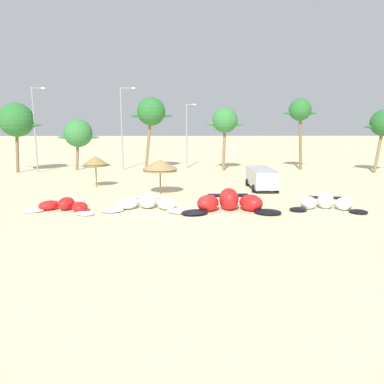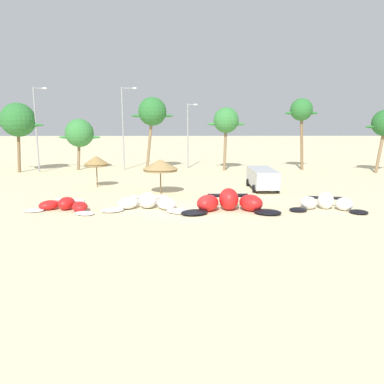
{
  "view_description": "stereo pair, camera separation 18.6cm",
  "coord_description": "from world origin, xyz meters",
  "px_view_note": "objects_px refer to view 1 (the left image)",
  "views": [
    {
      "loc": [
        -0.72,
        -25.02,
        6.11
      ],
      "look_at": [
        -0.24,
        2.0,
        1.0
      ],
      "focal_mm": 35.42,
      "sensor_mm": 36.0,
      "label": 1
    },
    {
      "loc": [
        -0.53,
        -25.03,
        6.11
      ],
      "look_at": [
        -0.24,
        2.0,
        1.0
      ],
      "focal_mm": 35.42,
      "sensor_mm": 36.0,
      "label": 2
    }
  ],
  "objects_px": {
    "kite_left_of_center": "(229,203)",
    "palm_center_left": "(225,121)",
    "beach_umbrella_near_van": "(95,161)",
    "kite_left": "(147,203)",
    "parked_van": "(261,177)",
    "palm_center_right": "(300,111)",
    "lamppost_east_center": "(187,132)",
    "kite_center": "(326,203)",
    "palm_left": "(78,133)",
    "beach_umbrella_middle": "(160,165)",
    "lamppost_west": "(36,126)",
    "palm_leftmost": "(16,120)",
    "palm_left_of_gap": "(151,112)",
    "kite_far_left": "(64,206)",
    "lamppost_west_center": "(123,125)",
    "palm_right_of_gap": "(384,124)"
  },
  "relations": [
    {
      "from": "kite_left_of_center",
      "to": "lamppost_east_center",
      "type": "xyz_separation_m",
      "value": [
        -2.74,
        23.92,
        4.03
      ]
    },
    {
      "from": "kite_left_of_center",
      "to": "kite_center",
      "type": "bearing_deg",
      "value": 2.25
    },
    {
      "from": "beach_umbrella_middle",
      "to": "lamppost_west",
      "type": "relative_size",
      "value": 0.3
    },
    {
      "from": "lamppost_west_center",
      "to": "palm_center_right",
      "type": "bearing_deg",
      "value": -0.42
    },
    {
      "from": "palm_leftmost",
      "to": "palm_left_of_gap",
      "type": "xyz_separation_m",
      "value": [
        15.58,
        2.0,
        0.98
      ]
    },
    {
      "from": "kite_left",
      "to": "kite_center",
      "type": "xyz_separation_m",
      "value": [
        12.49,
        -0.35,
        0.03
      ]
    },
    {
      "from": "palm_leftmost",
      "to": "lamppost_west",
      "type": "height_order",
      "value": "lamppost_west"
    },
    {
      "from": "palm_center_left",
      "to": "palm_leftmost",
      "type": "bearing_deg",
      "value": -176.58
    },
    {
      "from": "palm_center_left",
      "to": "lamppost_east_center",
      "type": "xyz_separation_m",
      "value": [
        -4.58,
        2.37,
        -1.45
      ]
    },
    {
      "from": "lamppost_west",
      "to": "palm_leftmost",
      "type": "bearing_deg",
      "value": -179.26
    },
    {
      "from": "parked_van",
      "to": "lamppost_west_center",
      "type": "distance_m",
      "value": 20.59
    },
    {
      "from": "lamppost_west_center",
      "to": "kite_left",
      "type": "bearing_deg",
      "value": -76.96
    },
    {
      "from": "palm_left_of_gap",
      "to": "lamppost_west",
      "type": "xyz_separation_m",
      "value": [
        -13.42,
        -1.97,
        -1.62
      ]
    },
    {
      "from": "palm_center_left",
      "to": "parked_van",
      "type": "bearing_deg",
      "value": -81.2
    },
    {
      "from": "beach_umbrella_middle",
      "to": "palm_center_left",
      "type": "distance_m",
      "value": 17.22
    },
    {
      "from": "beach_umbrella_near_van",
      "to": "palm_center_left",
      "type": "distance_m",
      "value": 18.08
    },
    {
      "from": "kite_left",
      "to": "palm_center_right",
      "type": "bearing_deg",
      "value": 51.89
    },
    {
      "from": "kite_center",
      "to": "palm_center_right",
      "type": "bearing_deg",
      "value": 78.67
    },
    {
      "from": "lamppost_east_center",
      "to": "palm_center_right",
      "type": "bearing_deg",
      "value": -7.38
    },
    {
      "from": "palm_left_of_gap",
      "to": "lamppost_east_center",
      "type": "height_order",
      "value": "palm_left_of_gap"
    },
    {
      "from": "kite_far_left",
      "to": "kite_center",
      "type": "height_order",
      "value": "kite_center"
    },
    {
      "from": "palm_center_left",
      "to": "palm_right_of_gap",
      "type": "height_order",
      "value": "palm_center_left"
    },
    {
      "from": "kite_left",
      "to": "parked_van",
      "type": "bearing_deg",
      "value": 39.38
    },
    {
      "from": "kite_left_of_center",
      "to": "palm_center_left",
      "type": "relative_size",
      "value": 0.91
    },
    {
      "from": "beach_umbrella_near_van",
      "to": "lamppost_east_center",
      "type": "relative_size",
      "value": 0.35
    },
    {
      "from": "kite_left_of_center",
      "to": "lamppost_east_center",
      "type": "bearing_deg",
      "value": 96.54
    },
    {
      "from": "lamppost_west",
      "to": "lamppost_east_center",
      "type": "relative_size",
      "value": 1.2
    },
    {
      "from": "beach_umbrella_near_van",
      "to": "palm_left",
      "type": "relative_size",
      "value": 0.46
    },
    {
      "from": "kite_center",
      "to": "lamppost_west_center",
      "type": "xyz_separation_m",
      "value": [
        -17.51,
        22.01,
        5.17
      ]
    },
    {
      "from": "palm_left_of_gap",
      "to": "kite_left_of_center",
      "type": "bearing_deg",
      "value": -71.96
    },
    {
      "from": "palm_left",
      "to": "palm_center_right",
      "type": "relative_size",
      "value": 0.72
    },
    {
      "from": "kite_left",
      "to": "palm_left_of_gap",
      "type": "bearing_deg",
      "value": 93.96
    },
    {
      "from": "beach_umbrella_near_van",
      "to": "parked_van",
      "type": "xyz_separation_m",
      "value": [
        15.18,
        -1.22,
        -1.35
      ]
    },
    {
      "from": "palm_left_of_gap",
      "to": "palm_right_of_gap",
      "type": "relative_size",
      "value": 1.21
    },
    {
      "from": "kite_left",
      "to": "lamppost_east_center",
      "type": "distance_m",
      "value": 23.86
    },
    {
      "from": "palm_leftmost",
      "to": "palm_left_of_gap",
      "type": "distance_m",
      "value": 15.74
    },
    {
      "from": "beach_umbrella_near_van",
      "to": "kite_left",
      "type": "bearing_deg",
      "value": -58.25
    },
    {
      "from": "kite_left_of_center",
      "to": "palm_center_left",
      "type": "distance_m",
      "value": 22.32
    },
    {
      "from": "palm_left",
      "to": "lamppost_west",
      "type": "relative_size",
      "value": 0.64
    },
    {
      "from": "kite_left_of_center",
      "to": "kite_center",
      "type": "xyz_separation_m",
      "value": [
        6.78,
        0.27,
        -0.12
      ]
    },
    {
      "from": "palm_left_of_gap",
      "to": "palm_center_left",
      "type": "height_order",
      "value": "palm_left_of_gap"
    },
    {
      "from": "kite_left_of_center",
      "to": "lamppost_west_center",
      "type": "distance_m",
      "value": 25.24
    },
    {
      "from": "palm_left",
      "to": "palm_center_left",
      "type": "height_order",
      "value": "palm_center_left"
    },
    {
      "from": "lamppost_west_center",
      "to": "lamppost_east_center",
      "type": "height_order",
      "value": "lamppost_west_center"
    },
    {
      "from": "palm_center_left",
      "to": "palm_center_right",
      "type": "height_order",
      "value": "palm_center_right"
    },
    {
      "from": "kite_left_of_center",
      "to": "lamppost_west",
      "type": "bearing_deg",
      "value": 135.71
    },
    {
      "from": "kite_center",
      "to": "palm_center_right",
      "type": "xyz_separation_m",
      "value": [
        4.38,
        21.85,
        6.81
      ]
    },
    {
      "from": "parked_van",
      "to": "beach_umbrella_near_van",
      "type": "bearing_deg",
      "value": 175.42
    },
    {
      "from": "kite_center",
      "to": "palm_leftmost",
      "type": "relative_size",
      "value": 0.65
    },
    {
      "from": "kite_center",
      "to": "parked_van",
      "type": "distance_m",
      "value": 8.73
    }
  ]
}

